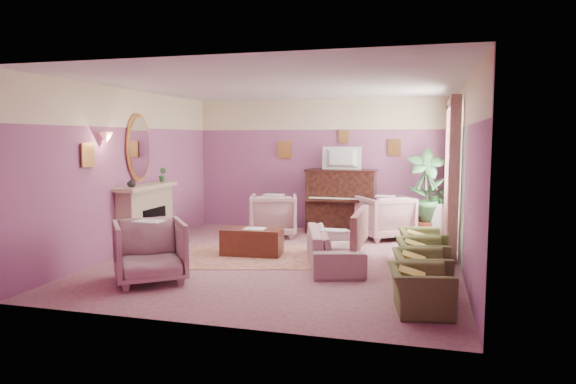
% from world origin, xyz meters
% --- Properties ---
extents(floor, '(5.50, 6.00, 0.01)m').
position_xyz_m(floor, '(0.00, 0.00, 0.00)').
color(floor, '#945D68').
rests_on(floor, ground).
extents(ceiling, '(5.50, 6.00, 0.01)m').
position_xyz_m(ceiling, '(0.00, 0.00, 2.80)').
color(ceiling, silver).
rests_on(ceiling, wall_back).
extents(wall_back, '(5.50, 0.02, 2.80)m').
position_xyz_m(wall_back, '(0.00, 3.00, 1.40)').
color(wall_back, '#835184').
rests_on(wall_back, floor).
extents(wall_front, '(5.50, 0.02, 2.80)m').
position_xyz_m(wall_front, '(0.00, -3.00, 1.40)').
color(wall_front, '#835184').
rests_on(wall_front, floor).
extents(wall_left, '(0.02, 6.00, 2.80)m').
position_xyz_m(wall_left, '(-2.75, 0.00, 1.40)').
color(wall_left, '#835184').
rests_on(wall_left, floor).
extents(wall_right, '(0.02, 6.00, 2.80)m').
position_xyz_m(wall_right, '(2.75, 0.00, 1.40)').
color(wall_right, '#835184').
rests_on(wall_right, floor).
extents(picture_rail_band, '(5.50, 0.01, 0.65)m').
position_xyz_m(picture_rail_band, '(0.00, 2.99, 2.47)').
color(picture_rail_band, beige).
rests_on(picture_rail_band, wall_back).
extents(stripe_panel, '(0.01, 3.00, 2.15)m').
position_xyz_m(stripe_panel, '(2.73, 1.30, 1.07)').
color(stripe_panel, '#AAB3A1').
rests_on(stripe_panel, wall_right).
extents(fireplace_surround, '(0.30, 1.40, 1.10)m').
position_xyz_m(fireplace_surround, '(-2.59, 0.20, 0.55)').
color(fireplace_surround, tan).
rests_on(fireplace_surround, floor).
extents(fireplace_inset, '(0.18, 0.72, 0.68)m').
position_xyz_m(fireplace_inset, '(-2.49, 0.20, 0.40)').
color(fireplace_inset, black).
rests_on(fireplace_inset, floor).
extents(fire_ember, '(0.06, 0.54, 0.10)m').
position_xyz_m(fire_ember, '(-2.45, 0.20, 0.22)').
color(fire_ember, '#FB340D').
rests_on(fire_ember, floor).
extents(mantel_shelf, '(0.40, 1.55, 0.07)m').
position_xyz_m(mantel_shelf, '(-2.56, 0.20, 1.12)').
color(mantel_shelf, tan).
rests_on(mantel_shelf, fireplace_surround).
extents(hearth, '(0.55, 1.50, 0.02)m').
position_xyz_m(hearth, '(-2.39, 0.20, 0.01)').
color(hearth, tan).
rests_on(hearth, floor).
extents(mirror_frame, '(0.04, 0.72, 1.20)m').
position_xyz_m(mirror_frame, '(-2.70, 0.20, 1.80)').
color(mirror_frame, gold).
rests_on(mirror_frame, wall_left).
extents(mirror_glass, '(0.01, 0.60, 1.06)m').
position_xyz_m(mirror_glass, '(-2.67, 0.20, 1.80)').
color(mirror_glass, white).
rests_on(mirror_glass, wall_left).
extents(sconce_shade, '(0.20, 0.20, 0.16)m').
position_xyz_m(sconce_shade, '(-2.62, -0.85, 1.98)').
color(sconce_shade, '#E88767').
rests_on(sconce_shade, wall_left).
extents(piano, '(1.40, 0.60, 1.30)m').
position_xyz_m(piano, '(0.50, 2.68, 0.65)').
color(piano, black).
rests_on(piano, floor).
extents(piano_keyshelf, '(1.30, 0.12, 0.06)m').
position_xyz_m(piano_keyshelf, '(0.50, 2.33, 0.72)').
color(piano_keyshelf, black).
rests_on(piano_keyshelf, piano).
extents(piano_keys, '(1.20, 0.08, 0.02)m').
position_xyz_m(piano_keys, '(0.50, 2.33, 0.76)').
color(piano_keys, white).
rests_on(piano_keys, piano).
extents(piano_top, '(1.45, 0.65, 0.04)m').
position_xyz_m(piano_top, '(0.50, 2.68, 1.31)').
color(piano_top, black).
rests_on(piano_top, piano).
extents(television, '(0.80, 0.12, 0.48)m').
position_xyz_m(television, '(0.50, 2.63, 1.60)').
color(television, black).
rests_on(television, piano).
extents(print_back_left, '(0.30, 0.03, 0.38)m').
position_xyz_m(print_back_left, '(-0.80, 2.96, 1.72)').
color(print_back_left, gold).
rests_on(print_back_left, wall_back).
extents(print_back_right, '(0.26, 0.03, 0.34)m').
position_xyz_m(print_back_right, '(1.55, 2.96, 1.78)').
color(print_back_right, gold).
rests_on(print_back_right, wall_back).
extents(print_back_mid, '(0.22, 0.03, 0.26)m').
position_xyz_m(print_back_mid, '(0.50, 2.96, 2.00)').
color(print_back_mid, gold).
rests_on(print_back_mid, wall_back).
extents(print_left_wall, '(0.03, 0.28, 0.36)m').
position_xyz_m(print_left_wall, '(-2.71, -1.20, 1.72)').
color(print_left_wall, gold).
rests_on(print_left_wall, wall_left).
extents(window_blind, '(0.03, 1.40, 1.80)m').
position_xyz_m(window_blind, '(2.70, 1.55, 1.70)').
color(window_blind, white).
rests_on(window_blind, wall_right).
extents(curtain_left, '(0.16, 0.34, 2.60)m').
position_xyz_m(curtain_left, '(2.62, 0.63, 1.30)').
color(curtain_left, '#9B5D5E').
rests_on(curtain_left, floor).
extents(curtain_right, '(0.16, 0.34, 2.60)m').
position_xyz_m(curtain_right, '(2.62, 2.47, 1.30)').
color(curtain_right, '#9B5D5E').
rests_on(curtain_right, floor).
extents(pelmet, '(0.16, 2.20, 0.16)m').
position_xyz_m(pelmet, '(2.62, 1.55, 2.56)').
color(pelmet, '#9B5D5E').
rests_on(pelmet, wall_right).
extents(mantel_plant, '(0.16, 0.16, 0.28)m').
position_xyz_m(mantel_plant, '(-2.55, 0.75, 1.29)').
color(mantel_plant, '#3D7642').
rests_on(mantel_plant, mantel_shelf).
extents(mantel_vase, '(0.16, 0.16, 0.16)m').
position_xyz_m(mantel_vase, '(-2.55, -0.30, 1.23)').
color(mantel_vase, beige).
rests_on(mantel_vase, mantel_shelf).
extents(area_rug, '(2.88, 2.39, 0.01)m').
position_xyz_m(area_rug, '(-0.45, 0.15, 0.01)').
color(area_rug, '#AB6D5A').
rests_on(area_rug, floor).
extents(coffee_table, '(1.03, 0.57, 0.45)m').
position_xyz_m(coffee_table, '(-0.61, 0.23, 0.23)').
color(coffee_table, '#522317').
rests_on(coffee_table, floor).
extents(table_paper, '(0.35, 0.28, 0.01)m').
position_xyz_m(table_paper, '(-0.56, 0.23, 0.46)').
color(table_paper, white).
rests_on(table_paper, coffee_table).
extents(sofa, '(0.64, 1.92, 0.77)m').
position_xyz_m(sofa, '(0.84, -0.08, 0.39)').
color(sofa, '#B1868D').
rests_on(sofa, floor).
extents(sofa_throw, '(0.10, 1.45, 0.53)m').
position_xyz_m(sofa_throw, '(1.24, -0.08, 0.60)').
color(sofa_throw, '#9B5D5E').
rests_on(sofa_throw, sofa).
extents(floral_armchair_left, '(0.91, 0.91, 0.95)m').
position_xyz_m(floral_armchair_left, '(-0.74, 1.94, 0.47)').
color(floral_armchair_left, '#B1868D').
rests_on(floral_armchair_left, floor).
extents(floral_armchair_right, '(0.91, 0.91, 0.95)m').
position_xyz_m(floral_armchair_right, '(1.44, 2.26, 0.47)').
color(floral_armchair_right, '#B1868D').
rests_on(floral_armchair_right, floor).
extents(floral_armchair_front, '(0.91, 0.91, 0.95)m').
position_xyz_m(floral_armchair_front, '(-1.43, -1.68, 0.47)').
color(floral_armchair_front, '#B1868D').
rests_on(floral_armchair_front, floor).
extents(olive_chair_a, '(0.55, 0.79, 0.68)m').
position_xyz_m(olive_chair_a, '(2.16, -1.99, 0.34)').
color(olive_chair_a, '#5E6735').
rests_on(olive_chair_a, floor).
extents(olive_chair_b, '(0.55, 0.79, 0.68)m').
position_xyz_m(olive_chair_b, '(2.16, -1.17, 0.34)').
color(olive_chair_b, '#5E6735').
rests_on(olive_chair_b, floor).
extents(olive_chair_c, '(0.55, 0.79, 0.68)m').
position_xyz_m(olive_chair_c, '(2.16, -0.35, 0.34)').
color(olive_chair_c, '#5E6735').
rests_on(olive_chair_c, floor).
extents(olive_chair_d, '(0.55, 0.79, 0.68)m').
position_xyz_m(olive_chair_d, '(2.16, 0.47, 0.34)').
color(olive_chair_d, '#5E6735').
rests_on(olive_chair_d, floor).
extents(side_table, '(0.52, 0.52, 0.70)m').
position_xyz_m(side_table, '(2.39, 2.60, 0.35)').
color(side_table, white).
rests_on(side_table, floor).
extents(side_plant_big, '(0.30, 0.30, 0.34)m').
position_xyz_m(side_plant_big, '(2.39, 2.60, 0.87)').
color(side_plant_big, '#3D7642').
rests_on(side_plant_big, side_table).
extents(side_plant_small, '(0.16, 0.16, 0.28)m').
position_xyz_m(side_plant_small, '(2.51, 2.50, 0.84)').
color(side_plant_small, '#3D7642').
rests_on(side_plant_small, side_table).
extents(palm_pot, '(0.34, 0.34, 0.34)m').
position_xyz_m(palm_pot, '(2.20, 2.44, 0.17)').
color(palm_pot, maroon).
rests_on(palm_pot, floor).
extents(palm_plant, '(0.76, 0.76, 1.44)m').
position_xyz_m(palm_plant, '(2.20, 2.44, 1.06)').
color(palm_plant, '#3D7642').
rests_on(palm_plant, palm_pot).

